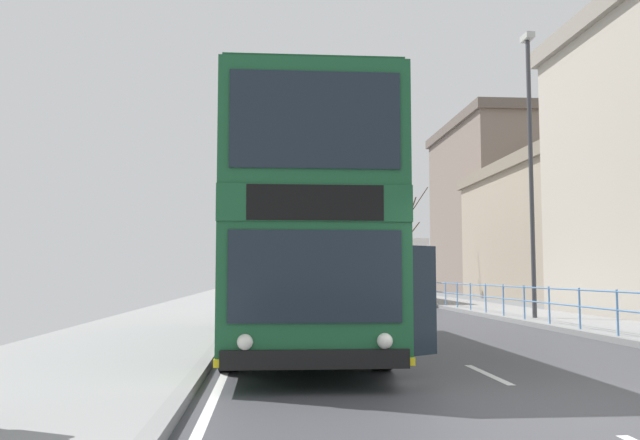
% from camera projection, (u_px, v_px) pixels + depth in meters
% --- Properties ---
extents(ground, '(15.80, 140.00, 0.20)m').
position_uv_depth(ground, '(501.00, 407.00, 7.29)').
color(ground, '#414146').
extents(double_decker_bus_main, '(3.20, 10.76, 4.38)m').
position_uv_depth(double_decker_bus_main, '(298.00, 236.00, 13.59)').
color(double_decker_bus_main, '#19512D').
rests_on(double_decker_bus_main, ground).
extents(background_bus_far_lane, '(2.86, 10.88, 3.16)m').
position_uv_depth(background_bus_far_lane, '(385.00, 270.00, 35.65)').
color(background_bus_far_lane, white).
rests_on(background_bus_far_lane, ground).
extents(pedestrian_railing_far_kerb, '(0.05, 25.26, 1.02)m').
position_uv_depth(pedestrian_railing_far_kerb, '(524.00, 297.00, 20.08)').
color(pedestrian_railing_far_kerb, '#598CC6').
rests_on(pedestrian_railing_far_kerb, ground).
extents(street_lamp_far_side, '(0.28, 0.60, 9.16)m').
position_uv_depth(street_lamp_far_side, '(531.00, 154.00, 21.19)').
color(street_lamp_far_side, '#38383D').
rests_on(street_lamp_far_side, ground).
extents(bare_tree_far_00, '(2.20, 1.66, 7.16)m').
position_uv_depth(bare_tree_far_00, '(410.00, 244.00, 43.42)').
color(bare_tree_far_00, '#423328').
rests_on(bare_tree_far_00, ground).
extents(background_building_01, '(11.78, 14.52, 13.05)m').
position_uv_depth(background_building_01, '(525.00, 208.00, 50.15)').
color(background_building_01, slate).
rests_on(background_building_01, ground).
extents(background_building_02, '(11.52, 17.66, 8.08)m').
position_uv_depth(background_building_02, '(600.00, 230.00, 37.87)').
color(background_building_02, gray).
rests_on(background_building_02, ground).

